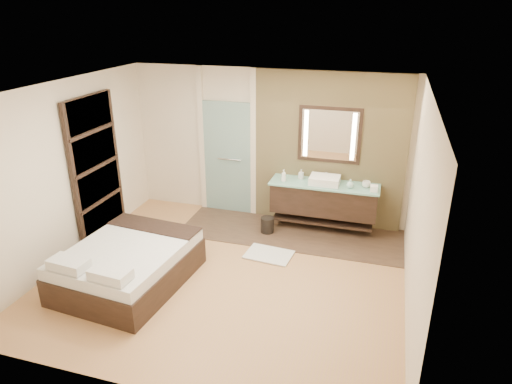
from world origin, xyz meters
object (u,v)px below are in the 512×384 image
(bed, at_px, (128,265))
(mirror_unit, at_px, (329,135))
(waste_bin, at_px, (267,225))
(vanity, at_px, (324,199))

(bed, bearing_deg, mirror_unit, 54.04)
(bed, relative_size, waste_bin, 6.94)
(bed, distance_m, waste_bin, 2.53)
(mirror_unit, xyz_separation_m, bed, (-2.36, -2.71, -1.36))
(mirror_unit, xyz_separation_m, waste_bin, (-0.89, -0.65, -1.51))
(mirror_unit, relative_size, bed, 0.54)
(vanity, distance_m, waste_bin, 1.08)
(vanity, xyz_separation_m, waste_bin, (-0.89, -0.41, -0.44))
(vanity, distance_m, bed, 3.43)
(mirror_unit, bearing_deg, bed, -131.15)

